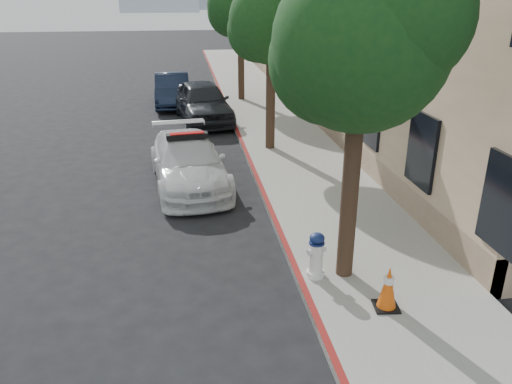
{
  "coord_description": "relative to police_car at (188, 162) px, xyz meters",
  "views": [
    {
      "loc": [
        0.13,
        -9.66,
        5.02
      ],
      "look_at": [
        1.57,
        0.11,
        1.0
      ],
      "focal_mm": 35.0,
      "sensor_mm": 36.0,
      "label": 1
    }
  ],
  "objects": [
    {
      "name": "fire_hydrant",
      "position": [
        2.17,
        -5.35,
        -0.1
      ],
      "size": [
        0.37,
        0.34,
        0.87
      ],
      "rotation": [
        0.0,
        0.0,
        0.33
      ],
      "color": "white",
      "rests_on": "sidewalk"
    },
    {
      "name": "tree_mid",
      "position": [
        2.75,
        2.66,
        3.49
      ],
      "size": [
        2.77,
        2.64,
        5.43
      ],
      "color": "black",
      "rests_on": "sidewalk"
    },
    {
      "name": "parked_car_mid",
      "position": [
        0.73,
        7.12,
        0.14
      ],
      "size": [
        2.51,
        4.95,
        1.62
      ],
      "primitive_type": "imported",
      "rotation": [
        0.0,
        0.0,
        0.13
      ],
      "color": "black",
      "rests_on": "ground"
    },
    {
      "name": "traffic_cone",
      "position": [
        3.08,
        -6.47,
        -0.14
      ],
      "size": [
        0.44,
        0.44,
        0.77
      ],
      "rotation": [
        0.0,
        0.0,
        -0.11
      ],
      "color": "black",
      "rests_on": "sidewalk"
    },
    {
      "name": "tree_far",
      "position": [
        2.75,
        10.66,
        3.71
      ],
      "size": [
        3.1,
        3.0,
        5.81
      ],
      "color": "black",
      "rests_on": "sidewalk"
    },
    {
      "name": "tree_near",
      "position": [
        2.75,
        -5.34,
        3.6
      ],
      "size": [
        2.92,
        2.82,
        5.62
      ],
      "color": "black",
      "rests_on": "sidewalk"
    },
    {
      "name": "curb_strip",
      "position": [
        1.88,
        6.67,
        -0.6
      ],
      "size": [
        0.12,
        50.0,
        0.15
      ],
      "primitive_type": "cube",
      "color": "maroon",
      "rests_on": "ground"
    },
    {
      "name": "police_car",
      "position": [
        0.0,
        0.0,
        0.0
      ],
      "size": [
        2.36,
        4.79,
        1.49
      ],
      "rotation": [
        0.0,
        0.0,
        0.11
      ],
      "color": "white",
      "rests_on": "ground"
    },
    {
      "name": "parked_car_far",
      "position": [
        -0.52,
        10.43,
        0.05
      ],
      "size": [
        1.59,
        4.39,
        1.44
      ],
      "primitive_type": "imported",
      "rotation": [
        0.0,
        0.0,
        0.02
      ],
      "color": "#131C31",
      "rests_on": "ground"
    },
    {
      "name": "sidewalk",
      "position": [
        3.42,
        6.67,
        -0.6
      ],
      "size": [
        3.2,
        50.0,
        0.15
      ],
      "primitive_type": "cube",
      "color": "gray",
      "rests_on": "ground"
    },
    {
      "name": "ground",
      "position": [
        -0.18,
        -3.33,
        -0.67
      ],
      "size": [
        120.0,
        120.0,
        0.0
      ],
      "primitive_type": "plane",
      "color": "black",
      "rests_on": "ground"
    }
  ]
}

